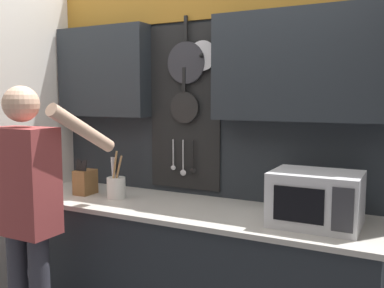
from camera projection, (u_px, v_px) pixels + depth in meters
The scene contains 6 objects.
base_cabinet_counter at pixel (182, 276), 2.77m from camera, with size 2.41×0.68×0.93m.
back_wall_unit at pixel (205, 114), 2.92m from camera, with size 2.98×0.20×2.49m.
microwave at pixel (316, 199), 2.29m from camera, with size 0.47×0.36×0.29m.
knife_block at pixel (85, 181), 3.04m from camera, with size 0.11×0.15×0.26m.
utensil_crock at pixel (116, 186), 2.92m from camera, with size 0.13×0.13×0.33m.
person at pixel (27, 203), 2.49m from camera, with size 0.54×0.62×1.68m.
Camera 1 is at (1.29, -2.33, 1.62)m, focal length 40.00 mm.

